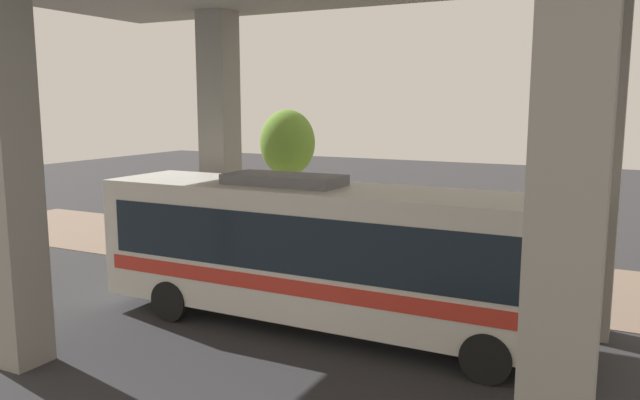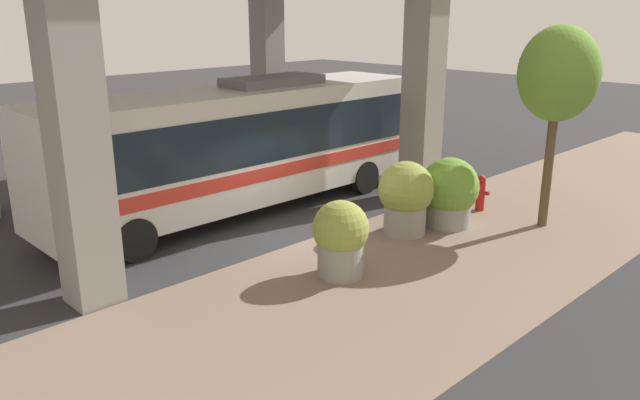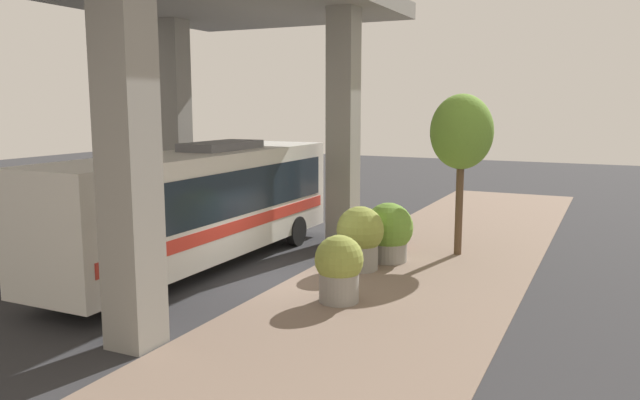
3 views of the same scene
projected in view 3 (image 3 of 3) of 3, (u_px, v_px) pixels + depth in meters
The scene contains 9 objects.
ground_plane at pixel (284, 282), 16.74m from camera, with size 80.00×80.00×0.00m, color #2D2D30.
sidewalk_strip at pixel (390, 297), 15.47m from camera, with size 6.00×40.00×0.02m.
overpass at pixel (155, 10), 17.33m from camera, with size 9.40×18.26×8.49m.
bus at pixel (201, 201), 18.07m from camera, with size 2.66×11.34×3.62m.
fire_hydrant at pixel (402, 234), 20.49m from camera, with size 0.51×0.25×1.03m.
planter_front at pixel (388, 232), 18.85m from camera, with size 1.49×1.49×1.81m.
planter_middle at pixel (360, 237), 17.88m from camera, with size 1.37×1.37×1.86m.
planter_back at pixel (339, 268), 14.94m from camera, with size 1.18×1.18×1.66m.
street_tree_near at pixel (462, 133), 19.25m from camera, with size 1.94×1.94×5.07m.
Camera 3 is at (-7.86, 14.21, 4.74)m, focal length 35.00 mm.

